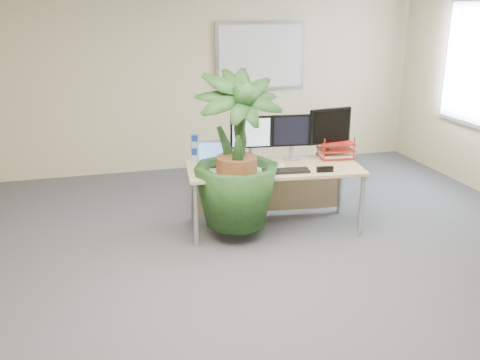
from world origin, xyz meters
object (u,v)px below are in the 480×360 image
object	(u,v)px
floor_plant	(237,166)
monitor_right	(292,134)
desk	(272,177)
laptop	(214,160)
monitor_left	(251,136)

from	to	relation	value
floor_plant	monitor_right	distance (m)	0.79
desk	monitor_right	xyz separation A→B (m)	(0.25, 0.11, 0.42)
floor_plant	laptop	size ratio (longest dim) A/B	4.09
laptop	desk	bearing A→B (deg)	-9.50
desk	monitor_right	distance (m)	0.50
desk	monitor_right	bearing A→B (deg)	24.30
desk	laptop	distance (m)	0.64
monitor_right	desk	bearing A→B (deg)	-155.70
monitor_left	laptop	size ratio (longest dim) A/B	1.30
monitor_left	laptop	xyz separation A→B (m)	(-0.41, -0.06, -0.21)
desk	monitor_right	world-z (taller)	monitor_right
desk	monitor_left	world-z (taller)	monitor_left
floor_plant	laptop	xyz separation A→B (m)	(-0.15, 0.32, -0.01)
floor_plant	monitor_right	size ratio (longest dim) A/B	3.13
monitor_left	monitor_right	xyz separation A→B (m)	(0.43, -0.05, 0.00)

